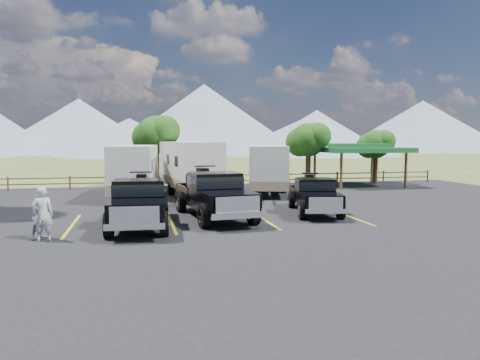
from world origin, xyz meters
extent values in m
plane|color=#445524|center=(0.00, 0.00, 0.00)|extent=(320.00, 320.00, 0.00)
cube|color=black|center=(0.00, 3.00, 0.02)|extent=(44.00, 34.00, 0.04)
cube|color=gold|center=(-6.00, 4.00, 0.04)|extent=(0.12, 5.50, 0.01)
cube|color=gold|center=(-2.00, 4.00, 0.04)|extent=(0.12, 5.50, 0.01)
cube|color=gold|center=(2.00, 4.00, 0.04)|extent=(0.12, 5.50, 0.01)
cube|color=gold|center=(6.00, 4.00, 0.04)|extent=(0.12, 5.50, 0.01)
cylinder|color=#322013|center=(9.00, 17.00, 1.40)|extent=(0.39, 0.39, 2.80)
sphere|color=#1C4912|center=(9.00, 17.00, 3.50)|extent=(2.52, 2.52, 2.52)
sphere|color=#1C4912|center=(9.54, 16.55, 3.77)|extent=(1.98, 1.98, 1.98)
sphere|color=#1C4912|center=(8.50, 17.40, 3.32)|extent=(2.16, 2.16, 2.16)
cylinder|color=#322013|center=(15.00, 18.00, 1.26)|extent=(0.38, 0.38, 2.52)
sphere|color=#1C4912|center=(15.00, 18.00, 3.15)|extent=(2.24, 2.24, 2.24)
sphere|color=#1C4912|center=(15.48, 17.60, 3.39)|extent=(1.76, 1.76, 1.76)
sphere|color=#1C4912|center=(14.55, 18.35, 2.99)|extent=(1.92, 1.92, 1.92)
cylinder|color=#322013|center=(-2.00, 19.00, 1.54)|extent=(0.41, 0.41, 3.08)
sphere|color=#1C4912|center=(-2.00, 19.00, 3.85)|extent=(2.80, 2.80, 2.80)
sphere|color=#1C4912|center=(-1.40, 18.50, 4.15)|extent=(2.20, 2.20, 2.20)
sphere|color=#1C4912|center=(-2.56, 19.44, 3.65)|extent=(2.40, 2.40, 2.40)
cylinder|color=brown|center=(-12.00, 18.50, 0.50)|extent=(0.12, 0.12, 1.00)
cylinder|color=brown|center=(-8.00, 18.50, 0.50)|extent=(0.12, 0.12, 1.00)
cylinder|color=brown|center=(-4.00, 18.50, 0.50)|extent=(0.12, 0.12, 1.00)
cylinder|color=brown|center=(0.00, 18.50, 0.50)|extent=(0.12, 0.12, 1.00)
cylinder|color=brown|center=(4.00, 18.50, 0.50)|extent=(0.12, 0.12, 1.00)
cylinder|color=brown|center=(8.00, 18.50, 0.50)|extent=(0.12, 0.12, 1.00)
cylinder|color=brown|center=(12.00, 18.50, 0.50)|extent=(0.12, 0.12, 1.00)
cylinder|color=brown|center=(16.00, 18.50, 0.50)|extent=(0.12, 0.12, 1.00)
cylinder|color=brown|center=(20.00, 18.50, 0.50)|extent=(0.12, 0.12, 1.00)
cube|color=brown|center=(2.00, 18.50, 0.45)|extent=(36.00, 0.06, 0.08)
cube|color=brown|center=(2.00, 18.50, 0.85)|extent=(36.00, 0.06, 0.08)
cylinder|color=brown|center=(10.50, 14.50, 1.30)|extent=(0.20, 0.20, 2.60)
cylinder|color=brown|center=(10.50, 19.50, 1.30)|extent=(0.20, 0.20, 2.60)
cylinder|color=brown|center=(15.50, 14.50, 1.30)|extent=(0.20, 0.20, 2.60)
cylinder|color=brown|center=(15.50, 19.50, 1.30)|extent=(0.20, 0.20, 2.60)
cube|color=#1C622D|center=(13.00, 17.00, 2.75)|extent=(6.20, 6.20, 0.35)
cube|color=#1C622D|center=(13.00, 17.00, 3.05)|extent=(3.50, 3.50, 0.35)
cone|color=slate|center=(-18.00, 112.00, 7.00)|extent=(44.00, 44.00, 14.00)
cone|color=slate|center=(14.00, 108.00, 9.00)|extent=(52.00, 52.00, 18.00)
cone|color=slate|center=(48.00, 114.00, 6.00)|extent=(40.00, 40.00, 12.00)
cone|color=slate|center=(80.00, 110.00, 7.50)|extent=(50.00, 50.00, 15.00)
cone|color=slate|center=(-5.00, 87.00, 4.00)|extent=(32.00, 32.00, 8.00)
cone|color=slate|center=(35.00, 84.00, 4.50)|extent=(40.00, 40.00, 9.00)
cube|color=black|center=(-3.30, 3.20, 0.69)|extent=(2.24, 5.99, 0.37)
cube|color=black|center=(-3.41, 1.22, 1.07)|extent=(2.09, 1.97, 0.52)
cube|color=black|center=(-3.31, 3.08, 1.44)|extent=(2.03, 1.72, 1.03)
cube|color=black|center=(-3.31, 3.08, 1.59)|extent=(2.08, 1.79, 0.47)
cube|color=black|center=(-3.19, 5.06, 0.98)|extent=(2.13, 2.59, 0.57)
cube|color=silver|center=(-3.48, 0.17, 1.02)|extent=(1.66, 0.18, 0.57)
cube|color=silver|center=(-3.48, 0.11, 0.63)|extent=(2.03, 0.30, 0.23)
cube|color=silver|center=(-3.12, 6.30, 0.63)|extent=(2.03, 0.28, 0.23)
cylinder|color=black|center=(-4.39, 1.22, 0.51)|extent=(0.36, 0.95, 0.93)
cylinder|color=black|center=(-2.45, 1.11, 0.51)|extent=(0.36, 0.95, 0.93)
cylinder|color=black|center=(-4.15, 5.30, 0.51)|extent=(0.36, 0.95, 0.93)
cylinder|color=black|center=(-2.21, 5.19, 0.51)|extent=(0.36, 0.95, 0.93)
cube|color=maroon|center=(-3.19, 5.06, 1.67)|extent=(0.80, 1.38, 0.36)
cube|color=black|center=(-3.19, 5.06, 1.93)|extent=(0.46, 0.80, 0.19)
cube|color=maroon|center=(-3.22, 4.49, 1.78)|extent=(0.85, 0.41, 0.23)
cylinder|color=black|center=(-3.22, 4.60, 2.14)|extent=(0.93, 0.12, 0.06)
cylinder|color=black|center=(-3.69, 4.52, 1.47)|extent=(0.30, 0.59, 0.58)
cylinder|color=black|center=(-2.76, 4.47, 1.47)|extent=(0.30, 0.59, 0.58)
cylinder|color=black|center=(-3.62, 5.66, 1.47)|extent=(0.30, 0.59, 0.58)
cylinder|color=black|center=(-2.69, 5.60, 1.47)|extent=(0.30, 0.59, 0.58)
cube|color=black|center=(-0.06, 4.65, 0.73)|extent=(2.77, 6.47, 0.40)
cube|color=black|center=(0.20, 2.55, 1.14)|extent=(2.34, 2.22, 0.55)
cube|color=black|center=(-0.04, 4.51, 1.53)|extent=(2.26, 1.95, 1.10)
cube|color=black|center=(-0.04, 4.51, 1.69)|extent=(2.31, 2.02, 0.50)
cube|color=black|center=(-0.30, 6.61, 1.04)|extent=(2.42, 2.88, 0.61)
cube|color=silver|center=(0.33, 1.43, 1.09)|extent=(1.76, 0.30, 0.61)
cube|color=silver|center=(0.34, 1.37, 0.67)|extent=(2.17, 0.46, 0.24)
cube|color=silver|center=(-0.45, 7.92, 0.67)|extent=(2.16, 0.44, 0.24)
cylinder|color=black|center=(-0.82, 2.36, 0.54)|extent=(0.45, 1.02, 0.99)
cylinder|color=black|center=(1.23, 2.61, 0.54)|extent=(0.45, 1.02, 0.99)
cylinder|color=black|center=(-1.35, 6.68, 0.54)|extent=(0.45, 1.02, 0.99)
cylinder|color=black|center=(0.71, 6.93, 0.54)|extent=(0.45, 1.02, 0.99)
cube|color=maroon|center=(-0.30, 6.61, 1.78)|extent=(0.94, 1.51, 0.39)
cube|color=black|center=(-0.30, 6.61, 2.05)|extent=(0.54, 0.87, 0.20)
cube|color=maroon|center=(-0.22, 6.01, 1.89)|extent=(0.92, 0.49, 0.24)
cylinder|color=black|center=(-0.24, 6.12, 2.27)|extent=(0.99, 0.19, 0.07)
cylinder|color=black|center=(-0.71, 5.95, 1.56)|extent=(0.36, 0.65, 0.62)
cylinder|color=black|center=(0.27, 6.07, 1.56)|extent=(0.36, 0.65, 0.62)
cylinder|color=black|center=(-0.86, 7.15, 1.56)|extent=(0.36, 0.65, 0.62)
cylinder|color=black|center=(0.12, 7.27, 1.56)|extent=(0.36, 0.65, 0.62)
cube|color=black|center=(4.81, 4.99, 0.61)|extent=(2.60, 5.34, 0.32)
cube|color=black|center=(4.48, 3.30, 0.94)|extent=(2.00, 1.92, 0.45)
cube|color=black|center=(4.79, 4.88, 1.25)|extent=(1.93, 1.70, 0.90)
cube|color=black|center=(4.79, 4.88, 1.39)|extent=(1.97, 1.76, 0.40)
cube|color=black|center=(5.12, 6.58, 0.85)|extent=(2.11, 2.45, 0.49)
cube|color=silver|center=(4.30, 2.40, 0.89)|extent=(1.42, 0.35, 0.49)
cube|color=silver|center=(4.29, 2.35, 0.55)|extent=(1.76, 0.50, 0.20)
cube|color=silver|center=(5.32, 7.63, 0.55)|extent=(1.75, 0.48, 0.20)
cylinder|color=black|center=(3.64, 3.41, 0.44)|extent=(0.42, 0.84, 0.81)
cylinder|color=black|center=(5.30, 3.08, 0.44)|extent=(0.42, 0.84, 0.81)
cylinder|color=black|center=(4.32, 6.90, 0.44)|extent=(0.42, 0.84, 0.81)
cylinder|color=black|center=(5.98, 6.57, 0.44)|extent=(0.42, 0.84, 0.81)
cube|color=maroon|center=(5.12, 6.58, 1.46)|extent=(0.84, 1.27, 0.31)
cube|color=black|center=(5.12, 6.58, 1.68)|extent=(0.48, 0.73, 0.16)
cube|color=maroon|center=(5.02, 6.09, 1.55)|extent=(0.77, 0.45, 0.20)
cylinder|color=black|center=(5.04, 6.18, 1.86)|extent=(0.80, 0.21, 0.05)
cylinder|color=black|center=(4.63, 6.17, 1.28)|extent=(0.33, 0.54, 0.50)
cylinder|color=black|center=(5.42, 6.01, 1.28)|extent=(0.33, 0.54, 0.50)
cylinder|color=black|center=(4.82, 7.14, 1.28)|extent=(0.33, 0.54, 0.50)
cylinder|color=black|center=(5.61, 6.98, 1.28)|extent=(0.33, 0.54, 0.50)
cube|color=white|center=(-3.53, 12.66, 1.87)|extent=(2.99, 7.40, 2.59)
cube|color=gray|center=(-3.53, 12.66, 0.86)|extent=(3.02, 7.43, 0.58)
cube|color=black|center=(-4.87, 10.97, 2.13)|extent=(0.10, 0.86, 0.58)
cube|color=black|center=(-2.55, 10.75, 2.13)|extent=(0.10, 0.86, 0.58)
cylinder|color=black|center=(-4.59, 13.05, 0.38)|extent=(0.30, 0.69, 0.67)
cylinder|color=black|center=(-2.43, 12.84, 0.38)|extent=(0.30, 0.69, 0.67)
cube|color=black|center=(-3.97, 8.21, 0.52)|extent=(0.28, 1.73, 0.10)
cube|color=white|center=(-0.16, 13.68, 1.98)|extent=(3.36, 7.91, 2.76)
cube|color=gray|center=(-0.16, 13.68, 0.91)|extent=(3.39, 7.96, 0.61)
cube|color=black|center=(-1.16, 11.62, 2.26)|extent=(0.13, 0.92, 0.61)
cube|color=black|center=(1.30, 11.92, 2.26)|extent=(0.13, 0.92, 0.61)
cylinder|color=black|center=(-1.34, 13.84, 0.40)|extent=(0.34, 0.74, 0.72)
cylinder|color=black|center=(0.95, 14.12, 0.40)|extent=(0.34, 0.74, 0.72)
cube|color=black|center=(0.41, 8.95, 0.55)|extent=(0.34, 1.84, 0.10)
cube|color=white|center=(4.84, 13.31, 1.85)|extent=(3.96, 7.47, 2.57)
cube|color=gray|center=(4.84, 13.31, 0.85)|extent=(3.99, 7.51, 0.57)
cube|color=black|center=(3.29, 11.86, 2.10)|extent=(0.23, 0.83, 0.57)
cube|color=black|center=(5.52, 11.30, 2.10)|extent=(0.23, 0.83, 0.57)
cylinder|color=black|center=(3.87, 13.85, 0.37)|extent=(0.39, 0.70, 0.67)
cylinder|color=black|center=(5.95, 13.32, 0.37)|extent=(0.39, 0.70, 0.67)
cube|color=black|center=(3.76, 9.02, 0.52)|extent=(0.53, 1.69, 0.10)
imported|color=beige|center=(-6.57, 1.24, 0.98)|extent=(0.73, 0.52, 1.88)
imported|color=slate|center=(-6.69, 1.59, 0.82)|extent=(0.96, 0.96, 1.57)
camera|label=1|loc=(-3.33, -15.73, 3.54)|focal=35.00mm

